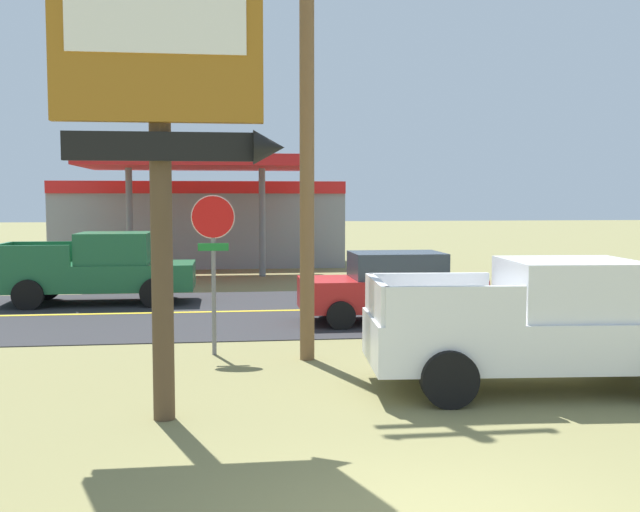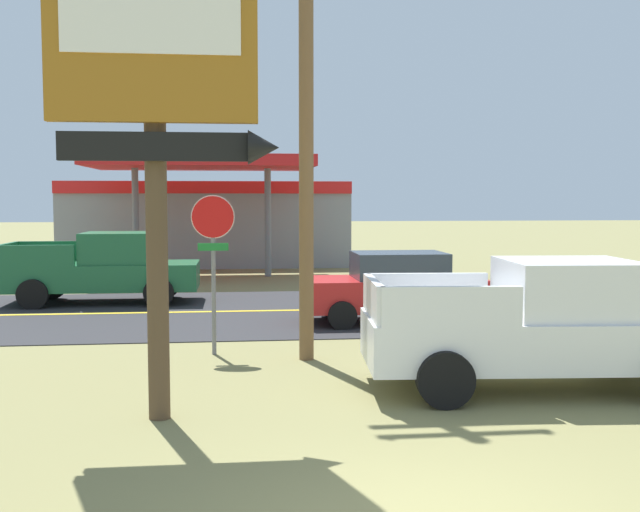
# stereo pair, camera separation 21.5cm
# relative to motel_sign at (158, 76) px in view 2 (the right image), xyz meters

# --- Properties ---
(road_asphalt) EXTENTS (140.00, 8.00, 0.02)m
(road_asphalt) POSITION_rel_motel_sign_xyz_m (2.53, 9.33, -4.40)
(road_asphalt) COLOR #2B2B2D
(road_asphalt) RESTS_ON ground
(road_centre_line) EXTENTS (126.00, 0.20, 0.01)m
(road_centre_line) POSITION_rel_motel_sign_xyz_m (2.53, 9.33, -4.39)
(road_centre_line) COLOR gold
(road_centre_line) RESTS_ON road_asphalt
(motel_sign) EXTENTS (2.89, 0.54, 6.57)m
(motel_sign) POSITION_rel_motel_sign_xyz_m (0.00, 0.00, 0.00)
(motel_sign) COLOR brown
(motel_sign) RESTS_ON ground
(stop_sign) EXTENTS (0.80, 0.08, 2.95)m
(stop_sign) POSITION_rel_motel_sign_xyz_m (0.54, 4.15, -2.39)
(stop_sign) COLOR slate
(stop_sign) RESTS_ON ground
(utility_pole) EXTENTS (2.18, 0.26, 9.60)m
(utility_pole) POSITION_rel_motel_sign_xyz_m (2.20, 3.54, 0.73)
(utility_pole) COLOR brown
(utility_pole) RESTS_ON ground
(gas_station) EXTENTS (12.00, 11.50, 4.40)m
(gas_station) POSITION_rel_motel_sign_xyz_m (-0.28, 23.76, -2.47)
(gas_station) COLOR gray
(gas_station) RESTS_ON ground
(pickup_white_parked_on_lawn) EXTENTS (5.33, 2.52, 1.96)m
(pickup_white_parked_on_lawn) POSITION_rel_motel_sign_xyz_m (5.55, 1.05, -3.45)
(pickup_white_parked_on_lawn) COLOR silver
(pickup_white_parked_on_lawn) RESTS_ON ground
(pickup_green_on_road) EXTENTS (5.20, 2.24, 1.96)m
(pickup_green_on_road) POSITION_rel_motel_sign_xyz_m (-2.64, 11.33, -3.45)
(pickup_green_on_road) COLOR #1E6038
(pickup_green_on_road) RESTS_ON ground
(car_red_near_lane) EXTENTS (4.20, 2.00, 1.64)m
(car_red_near_lane) POSITION_rel_motel_sign_xyz_m (4.60, 7.33, -3.58)
(car_red_near_lane) COLOR red
(car_red_near_lane) RESTS_ON ground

